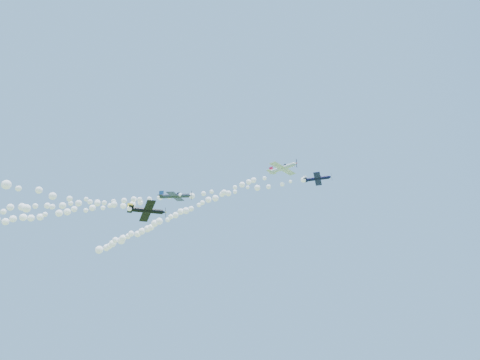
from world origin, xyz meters
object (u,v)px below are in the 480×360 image
at_px(plane_grey, 175,196).
at_px(plane_black, 147,211).
at_px(plane_navy, 317,179).
at_px(plane_white, 283,168).

xyz_separation_m(plane_grey, plane_black, (3.51, -13.20, -10.55)).
bearing_deg(plane_black, plane_navy, -13.65).
distance_m(plane_grey, plane_black, 17.26).
bearing_deg(plane_white, plane_grey, -154.41).
relative_size(plane_navy, plane_black, 0.97).
relative_size(plane_navy, plane_grey, 0.80).
bearing_deg(plane_navy, plane_black, -156.21).
bearing_deg(plane_white, plane_navy, 32.48).
height_order(plane_navy, plane_grey, plane_grey).
height_order(plane_white, plane_navy, plane_white).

